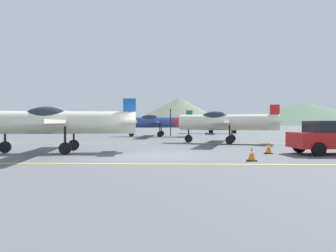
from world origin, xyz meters
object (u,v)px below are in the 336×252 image
at_px(airplane_mid, 224,122).
at_px(traffic_cone_front, 268,148).
at_px(airplane_near, 59,122).
at_px(traffic_cone_side, 252,154).
at_px(airplane_far, 156,122).
at_px(airplane_back, 215,122).
at_px(car_sedan, 336,137).

distance_m(airplane_mid, traffic_cone_front, 7.98).
bearing_deg(airplane_near, traffic_cone_front, -1.25).
height_order(airplane_near, traffic_cone_side, airplane_near).
distance_m(airplane_near, airplane_far, 18.30).
xyz_separation_m(airplane_near, airplane_back, (11.02, 27.55, 0.00)).
bearing_deg(airplane_mid, airplane_back, 85.55).
bearing_deg(airplane_mid, car_sedan, -61.71).
xyz_separation_m(traffic_cone_front, traffic_cone_side, (-1.50, -3.02, 0.00)).
height_order(airplane_back, car_sedan, airplane_back).
distance_m(airplane_mid, traffic_cone_side, 10.90).
relative_size(airplane_mid, airplane_far, 1.00).
xyz_separation_m(car_sedan, traffic_cone_side, (-4.68, -2.81, -0.56)).
xyz_separation_m(airplane_mid, airplane_back, (1.56, 19.99, 0.00)).
distance_m(car_sedan, traffic_cone_side, 5.48).
bearing_deg(traffic_cone_front, airplane_mid, 98.27).
relative_size(airplane_back, traffic_cone_side, 15.90).
height_order(airplane_mid, traffic_cone_side, airplane_mid).
distance_m(airplane_far, traffic_cone_front, 19.49).
height_order(airplane_near, airplane_mid, same).
distance_m(airplane_mid, airplane_far, 11.89).
bearing_deg(traffic_cone_side, airplane_mid, 88.04).
distance_m(airplane_mid, car_sedan, 9.12).
bearing_deg(car_sedan, airplane_near, 178.16).
bearing_deg(car_sedan, airplane_mid, 118.29).
bearing_deg(airplane_back, traffic_cone_side, -93.58).
height_order(airplane_far, traffic_cone_side, airplane_far).
height_order(traffic_cone_front, traffic_cone_side, same).
xyz_separation_m(car_sedan, traffic_cone_front, (-3.18, 0.21, -0.56)).
height_order(airplane_mid, traffic_cone_front, airplane_mid).
relative_size(airplane_back, car_sedan, 2.10).
bearing_deg(traffic_cone_side, traffic_cone_front, 63.57).
relative_size(airplane_far, traffic_cone_front, 15.82).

